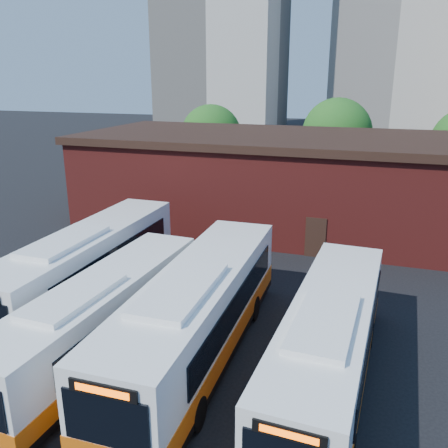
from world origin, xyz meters
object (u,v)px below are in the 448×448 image
(bus_east, at_px, (329,348))
(bus_west, at_px, (88,268))
(bus_mideast, at_px, (198,318))
(bus_midwest, at_px, (102,321))

(bus_east, bearing_deg, bus_west, 166.79)
(bus_west, xyz_separation_m, bus_mideast, (6.72, -2.97, 0.05))
(bus_mideast, bearing_deg, bus_east, -4.38)
(bus_midwest, xyz_separation_m, bus_east, (8.29, 0.74, 0.05))
(bus_east, bearing_deg, bus_midwest, -172.36)
(bus_west, distance_m, bus_mideast, 7.35)
(bus_west, bearing_deg, bus_mideast, -23.69)
(bus_mideast, height_order, bus_east, bus_mideast)
(bus_midwest, bearing_deg, bus_mideast, 18.84)
(bus_midwest, distance_m, bus_east, 8.32)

